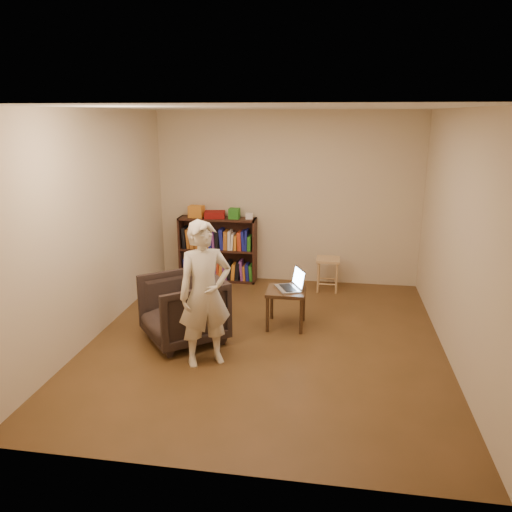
% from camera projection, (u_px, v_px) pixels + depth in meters
% --- Properties ---
extents(floor, '(4.50, 4.50, 0.00)m').
position_uv_depth(floor, '(266.00, 341.00, 5.79)').
color(floor, '#4D3519').
rests_on(floor, ground).
extents(ceiling, '(4.50, 4.50, 0.00)m').
position_uv_depth(ceiling, '(267.00, 107.00, 5.08)').
color(ceiling, white).
rests_on(ceiling, wall_back).
extents(wall_back, '(4.00, 0.00, 4.00)m').
position_uv_depth(wall_back, '(287.00, 198.00, 7.57)').
color(wall_back, beige).
rests_on(wall_back, floor).
extents(wall_left, '(0.00, 4.50, 4.50)m').
position_uv_depth(wall_left, '(95.00, 225.00, 5.74)').
color(wall_left, beige).
rests_on(wall_left, floor).
extents(wall_right, '(0.00, 4.50, 4.50)m').
position_uv_depth(wall_right, '(459.00, 239.00, 5.13)').
color(wall_right, beige).
rests_on(wall_right, floor).
extents(bookshelf, '(1.20, 0.30, 1.00)m').
position_uv_depth(bookshelf, '(218.00, 253.00, 7.82)').
color(bookshelf, black).
rests_on(bookshelf, floor).
extents(box_yellow, '(0.24, 0.18, 0.18)m').
position_uv_depth(box_yellow, '(196.00, 211.00, 7.67)').
color(box_yellow, orange).
rests_on(box_yellow, bookshelf).
extents(red_cloth, '(0.34, 0.27, 0.10)m').
position_uv_depth(red_cloth, '(215.00, 215.00, 7.63)').
color(red_cloth, maroon).
rests_on(red_cloth, bookshelf).
extents(box_green, '(0.16, 0.16, 0.16)m').
position_uv_depth(box_green, '(234.00, 213.00, 7.59)').
color(box_green, '#2A7920').
rests_on(box_green, bookshelf).
extents(box_white, '(0.12, 0.12, 0.08)m').
position_uv_depth(box_white, '(249.00, 216.00, 7.57)').
color(box_white, white).
rests_on(box_white, bookshelf).
extents(stool, '(0.34, 0.34, 0.49)m').
position_uv_depth(stool, '(328.00, 265.00, 7.35)').
color(stool, tan).
rests_on(stool, floor).
extents(armchair, '(1.18, 1.17, 0.77)m').
position_uv_depth(armchair, '(183.00, 309.00, 5.71)').
color(armchair, '#302320').
rests_on(armchair, floor).
extents(side_table, '(0.47, 0.47, 0.48)m').
position_uv_depth(side_table, '(286.00, 296.00, 6.09)').
color(side_table, '#312010').
rests_on(side_table, floor).
extents(laptop, '(0.40, 0.43, 0.25)m').
position_uv_depth(laptop, '(292.00, 284.00, 6.08)').
color(laptop, silver).
rests_on(laptop, side_table).
extents(person, '(0.67, 0.60, 1.53)m').
position_uv_depth(person, '(205.00, 294.00, 5.09)').
color(person, beige).
rests_on(person, floor).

